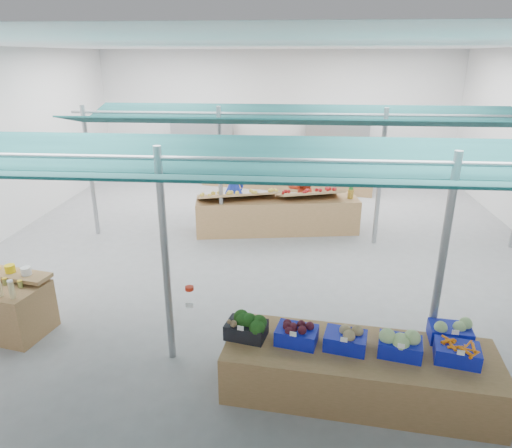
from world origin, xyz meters
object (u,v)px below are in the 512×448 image
Objects in this scene: veg_counter at (358,371)px; fruit_counter at (277,215)px; vendor_left at (233,187)px; vendor_right at (302,189)px.

veg_counter is 0.86× the size of fruit_counter.
vendor_left is 1.80m from vendor_right.
vendor_left is (-1.20, 1.10, 0.36)m from fruit_counter.
veg_counter is 6.72m from vendor_right.
veg_counter is 5.71m from fruit_counter.
veg_counter is at bearing -86.13° from fruit_counter.
vendor_left is (-2.45, 6.67, 0.45)m from veg_counter.
vendor_left reaches higher than fruit_counter.
vendor_right is (1.80, 0.00, 0.00)m from vendor_left.
fruit_counter is 1.30m from vendor_right.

